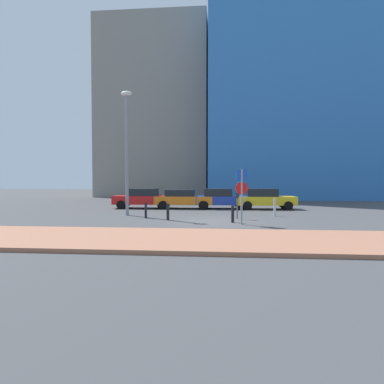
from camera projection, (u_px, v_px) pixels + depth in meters
ground_plane at (213, 221)px, 17.58m from camera, size 120.00×120.00×0.00m
sidewalk_brick at (208, 240)px, 11.65m from camera, size 40.00×4.47×0.14m
parked_car_red at (143, 198)px, 25.65m from camera, size 4.58×2.07×1.51m
parked_car_orange at (183, 199)px, 25.35m from camera, size 4.38×1.97×1.43m
parked_car_blue at (221, 198)px, 25.22m from camera, size 4.00×2.18×1.52m
parked_car_yellow at (265, 198)px, 24.84m from camera, size 4.37×2.05×1.53m
parking_sign_post at (242, 190)px, 16.20m from camera, size 0.59×0.18×2.71m
parking_meter at (237, 202)px, 18.59m from camera, size 0.18×0.14×1.46m
street_lamp at (127, 143)px, 20.35m from camera, size 0.70×0.36×7.60m
traffic_bollard_near at (168, 212)px, 17.93m from camera, size 0.15×0.15×0.89m
traffic_bollard_mid at (146, 210)px, 18.87m from camera, size 0.14×0.14×0.91m
traffic_bollard_far at (233, 214)px, 16.94m from camera, size 0.16×0.16×0.88m
traffic_bollard_edge at (275, 207)px, 19.98m from camera, size 0.14×0.14×1.06m
building_colorful_midrise at (283, 89)px, 42.05m from camera, size 18.48×15.68×27.51m
building_under_construction at (157, 113)px, 46.35m from camera, size 14.38×10.95×23.16m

